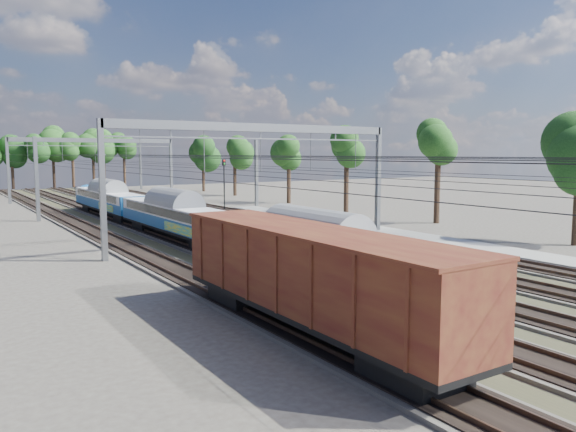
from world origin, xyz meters
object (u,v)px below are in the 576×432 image
signal_near (102,174)px  emu_train (176,211)px  signal_far (224,179)px  worker (119,192)px  freight_boxcar (310,274)px

signal_near → emu_train: bearing=-117.4°
signal_far → emu_train: bearing=-129.9°
emu_train → worker: size_ratio=36.83×
freight_boxcar → signal_near: 64.41m
worker → signal_far: size_ratio=0.25×
signal_near → signal_far: bearing=-88.7°
freight_boxcar → signal_far: bearing=67.6°
freight_boxcar → signal_far: size_ratio=2.47×
freight_boxcar → signal_far: (17.56, 42.67, 1.51)m
emu_train → worker: 47.06m
emu_train → signal_far: size_ratio=9.36×
freight_boxcar → emu_train: bearing=79.7°
signal_near → signal_far: size_ratio=1.01×
freight_boxcar → worker: (13.26, 71.00, -1.60)m
emu_train → signal_far: (13.06, 17.88, 1.55)m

